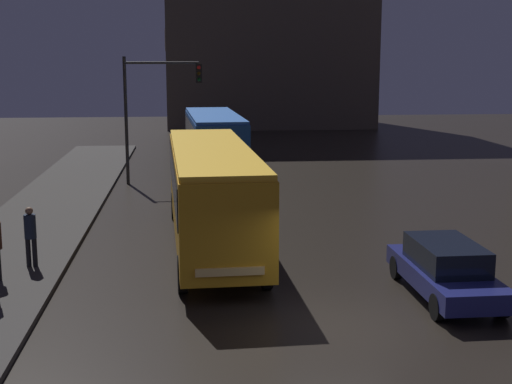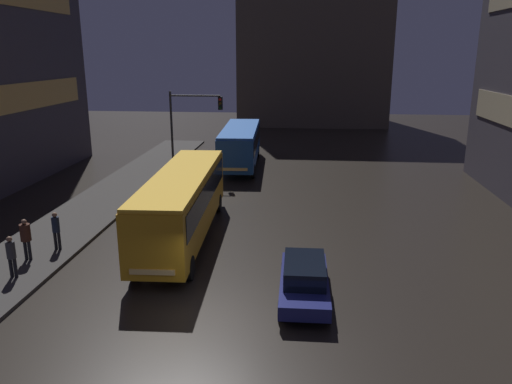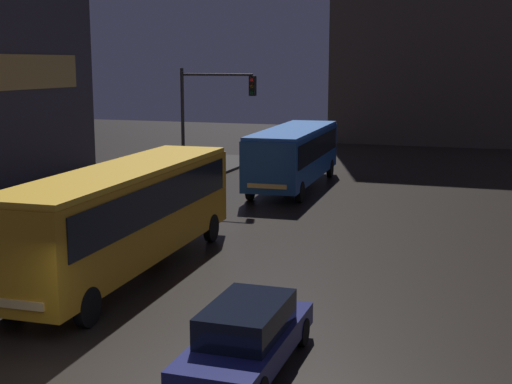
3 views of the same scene
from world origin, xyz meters
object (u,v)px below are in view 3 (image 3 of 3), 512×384
at_px(bus_near, 126,208).
at_px(traffic_light_main, 208,110).
at_px(car_taxi, 247,335).
at_px(bus_far, 294,151).

distance_m(bus_near, traffic_light_main, 12.65).
bearing_deg(bus_near, car_taxi, 134.60).
bearing_deg(bus_far, traffic_light_main, 50.60).
height_order(car_taxi, traffic_light_main, traffic_light_main).
height_order(bus_near, bus_far, bus_near).
distance_m(car_taxi, traffic_light_main, 19.78).
xyz_separation_m(bus_far, traffic_light_main, (-3.06, -4.11, 2.30)).
distance_m(bus_far, car_taxi, 22.41).
height_order(bus_near, car_taxi, bus_near).
distance_m(bus_far, traffic_light_main, 5.61).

